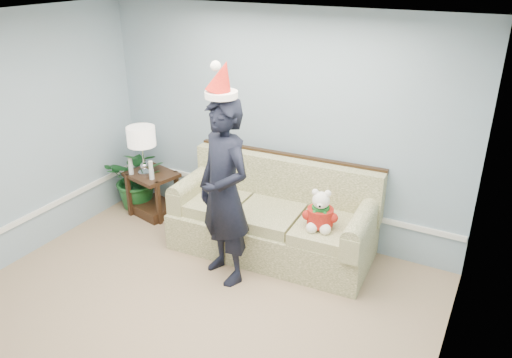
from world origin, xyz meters
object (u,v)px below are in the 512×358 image
at_px(sofa, 274,220).
at_px(man, 224,193).
at_px(side_table, 154,198).
at_px(houseplant, 138,177).
at_px(table_lamp, 141,138).
at_px(teddy_bear, 320,214).

relative_size(sofa, man, 1.18).
xyz_separation_m(side_table, houseplant, (-0.30, 0.07, 0.21)).
xyz_separation_m(houseplant, man, (1.89, -0.83, 0.55)).
distance_m(sofa, side_table, 1.81).
height_order(sofa, side_table, sofa).
bearing_deg(table_lamp, sofa, 0.92).
relative_size(sofa, houseplant, 2.67).
xyz_separation_m(houseplant, teddy_bear, (2.74, -0.33, 0.29)).
height_order(table_lamp, man, man).
distance_m(houseplant, teddy_bear, 2.77).
relative_size(side_table, teddy_bear, 1.58).
relative_size(side_table, man, 0.36).
bearing_deg(man, table_lamp, -178.35).
bearing_deg(houseplant, man, -23.63).
xyz_separation_m(sofa, man, (-0.21, -0.73, 0.61)).
relative_size(side_table, table_lamp, 1.11).
bearing_deg(teddy_bear, houseplant, 158.26).
relative_size(table_lamp, teddy_bear, 1.42).
xyz_separation_m(table_lamp, teddy_bear, (2.50, -0.20, -0.35)).
xyz_separation_m(man, teddy_bear, (0.85, 0.50, -0.27)).
distance_m(sofa, houseplant, 2.10).
height_order(side_table, man, man).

